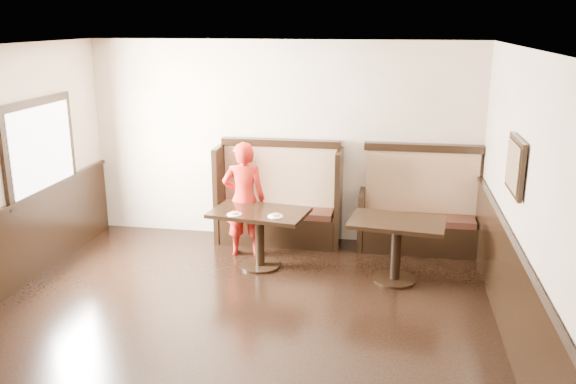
% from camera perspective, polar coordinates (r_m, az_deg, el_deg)
% --- Properties ---
extents(ground, '(7.00, 7.00, 0.00)m').
position_cam_1_polar(ground, '(5.88, -6.92, -15.59)').
color(ground, black).
rests_on(ground, ground).
extents(room_shell, '(7.00, 7.00, 7.00)m').
position_cam_1_polar(room_shell, '(5.89, -9.16, -8.27)').
color(room_shell, beige).
rests_on(room_shell, ground).
extents(booth_main, '(1.75, 0.72, 1.45)m').
position_cam_1_polar(booth_main, '(8.61, -0.82, -1.25)').
color(booth_main, black).
rests_on(booth_main, ground).
extents(booth_neighbor, '(1.65, 0.72, 1.45)m').
position_cam_1_polar(booth_neighbor, '(8.50, 12.22, -2.18)').
color(booth_neighbor, black).
rests_on(booth_neighbor, ground).
extents(table_main, '(1.28, 0.91, 0.75)m').
position_cam_1_polar(table_main, '(7.68, -2.68, -3.01)').
color(table_main, black).
rests_on(table_main, ground).
extents(table_neighbor, '(1.19, 0.86, 0.77)m').
position_cam_1_polar(table_neighbor, '(7.38, 10.11, -4.06)').
color(table_neighbor, black).
rests_on(table_neighbor, ground).
extents(child, '(0.61, 0.45, 1.55)m').
position_cam_1_polar(child, '(8.05, -4.14, -0.69)').
color(child, '#B61C13').
rests_on(child, ground).
extents(pizza_plate_left, '(0.19, 0.19, 0.03)m').
position_cam_1_polar(pizza_plate_left, '(7.49, -5.04, -2.04)').
color(pizza_plate_left, white).
rests_on(pizza_plate_left, table_main).
extents(pizza_plate_right, '(0.19, 0.19, 0.03)m').
position_cam_1_polar(pizza_plate_right, '(7.39, -1.19, -2.22)').
color(pizza_plate_right, white).
rests_on(pizza_plate_right, table_main).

